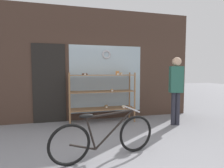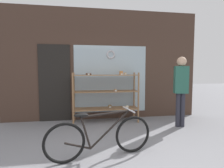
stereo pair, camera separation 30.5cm
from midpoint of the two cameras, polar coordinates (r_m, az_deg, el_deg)
The scene contains 4 objects.
storefront_facade at distance 5.03m, azimuth -6.41°, elevation 5.87°, with size 5.59×0.13×3.12m.
display_case at distance 4.71m, azimuth -4.97°, elevation -2.74°, with size 1.75×0.46×1.38m.
bicycle at distance 2.89m, azimuth -5.47°, elevation -16.92°, with size 1.73×0.49×0.76m.
pedestrian at distance 4.65m, azimuth 18.46°, elevation -0.34°, with size 0.35×0.25×1.73m.
Camera 1 is at (-0.85, -2.10, 1.38)m, focal length 28.00 mm.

